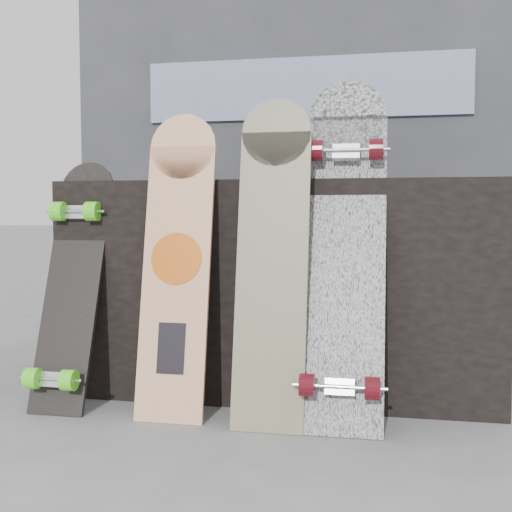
% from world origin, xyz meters
% --- Properties ---
extents(ground, '(60.00, 60.00, 0.00)m').
position_xyz_m(ground, '(0.00, 0.00, 0.00)').
color(ground, slate).
rests_on(ground, ground).
extents(vendor_table, '(1.60, 0.60, 0.80)m').
position_xyz_m(vendor_table, '(0.00, 0.50, 0.40)').
color(vendor_table, black).
rests_on(vendor_table, ground).
extents(booth, '(2.40, 0.22, 2.20)m').
position_xyz_m(booth, '(0.00, 1.35, 1.10)').
color(booth, '#35353A').
rests_on(booth, ground).
extents(merch_box_purple, '(0.18, 0.12, 0.10)m').
position_xyz_m(merch_box_purple, '(-0.42, 0.53, 0.85)').
color(merch_box_purple, '#5D4083').
rests_on(merch_box_purple, vendor_table).
extents(merch_box_small, '(0.14, 0.14, 0.12)m').
position_xyz_m(merch_box_small, '(0.26, 0.49, 0.86)').
color(merch_box_small, '#5D4083').
rests_on(merch_box_small, vendor_table).
extents(merch_box_flat, '(0.22, 0.10, 0.06)m').
position_xyz_m(merch_box_flat, '(-0.05, 0.68, 0.83)').
color(merch_box_flat, '#D1B78C').
rests_on(merch_box_flat, vendor_table).
extents(longboard_geisha, '(0.23, 0.23, 1.03)m').
position_xyz_m(longboard_geisha, '(-0.30, 0.11, 0.54)').
color(longboard_geisha, '#CBB289').
rests_on(longboard_geisha, ground).
extents(longboard_celtic, '(0.23, 0.22, 1.07)m').
position_xyz_m(longboard_celtic, '(0.03, 0.08, 0.57)').
color(longboard_celtic, '#C4B685').
rests_on(longboard_celtic, ground).
extents(longboard_cascadia, '(0.27, 0.42, 1.15)m').
position_xyz_m(longboard_cascadia, '(0.26, 0.15, 0.60)').
color(longboard_cascadia, silver).
rests_on(longboard_cascadia, ground).
extents(skateboard_dark, '(0.20, 0.37, 0.88)m').
position_xyz_m(skateboard_dark, '(-0.70, 0.14, 0.45)').
color(skateboard_dark, black).
rests_on(skateboard_dark, ground).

